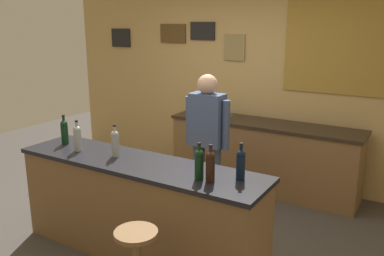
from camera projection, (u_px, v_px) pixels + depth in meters
name	position (u px, v px, depth m)	size (l,w,h in m)	color
ground_plane	(165.00, 234.00, 4.23)	(10.00, 10.00, 0.00)	#423D38
back_wall	(250.00, 76.00, 5.54)	(6.00, 0.09, 2.80)	tan
bar_counter	(139.00, 208.00, 3.78)	(2.46, 0.60, 0.92)	brown
side_counter	(262.00, 156.00, 5.28)	(2.46, 0.56, 0.90)	brown
bartender	(207.00, 138.00, 4.33)	(0.52, 0.21, 1.62)	#384766
wine_bottle_a	(64.00, 131.00, 4.16)	(0.07, 0.07, 0.31)	black
wine_bottle_b	(77.00, 137.00, 3.94)	(0.07, 0.07, 0.31)	#999E99
wine_bottle_c	(115.00, 142.00, 3.78)	(0.07, 0.07, 0.31)	#999E99
wine_bottle_d	(199.00, 163.00, 3.22)	(0.07, 0.07, 0.31)	black
wine_bottle_e	(210.00, 165.00, 3.17)	(0.07, 0.07, 0.31)	black
wine_bottle_f	(241.00, 164.00, 3.21)	(0.07, 0.07, 0.31)	black
wine_glass_a	(205.00, 108.00, 5.49)	(0.07, 0.07, 0.16)	silver
wine_glass_b	(213.00, 109.00, 5.44)	(0.07, 0.07, 0.16)	silver
coffee_mug	(227.00, 115.00, 5.34)	(0.12, 0.08, 0.09)	#338C4C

